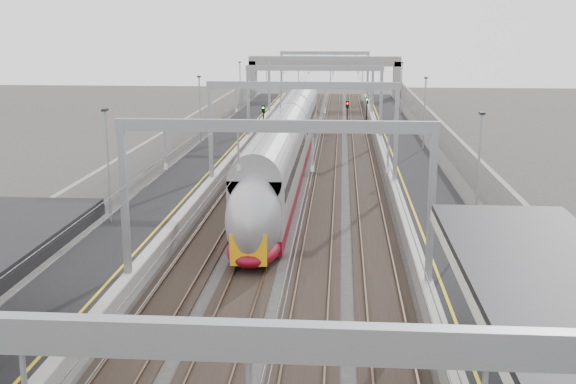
# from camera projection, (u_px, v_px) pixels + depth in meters

# --- Properties ---
(platform_left) EXTENTS (4.00, 120.00, 1.00)m
(platform_left) POSITION_uv_depth(u_px,v_px,m) (196.00, 175.00, 53.19)
(platform_left) COLOR black
(platform_left) RESTS_ON ground
(platform_right) EXTENTS (4.00, 120.00, 1.00)m
(platform_right) POSITION_uv_depth(u_px,v_px,m) (415.00, 178.00, 52.03)
(platform_right) COLOR black
(platform_right) RESTS_ON ground
(tracks) EXTENTS (11.40, 140.00, 0.20)m
(tracks) POSITION_uv_depth(u_px,v_px,m) (305.00, 183.00, 52.71)
(tracks) COLOR black
(tracks) RESTS_ON ground
(overhead_line) EXTENTS (13.00, 140.00, 6.60)m
(overhead_line) POSITION_uv_depth(u_px,v_px,m) (309.00, 91.00, 57.77)
(overhead_line) COLOR gray
(overhead_line) RESTS_ON platform_left
(overbridge) EXTENTS (22.00, 2.20, 6.90)m
(overbridge) POSITION_uv_depth(u_px,v_px,m) (325.00, 67.00, 104.96)
(overbridge) COLOR slate
(overbridge) RESTS_ON ground
(wall_left) EXTENTS (0.30, 120.00, 3.20)m
(wall_left) POSITION_uv_depth(u_px,v_px,m) (153.00, 160.00, 53.18)
(wall_left) COLOR slate
(wall_left) RESTS_ON ground
(wall_right) EXTENTS (0.30, 120.00, 3.20)m
(wall_right) POSITION_uv_depth(u_px,v_px,m) (461.00, 164.00, 51.55)
(wall_right) COLOR slate
(wall_right) RESTS_ON ground
(train) EXTENTS (2.69, 48.99, 4.25)m
(train) POSITION_uv_depth(u_px,v_px,m) (287.00, 149.00, 54.71)
(train) COLOR maroon
(train) RESTS_ON ground
(signal_green) EXTENTS (0.32, 0.32, 3.48)m
(signal_green) POSITION_uv_depth(u_px,v_px,m) (263.00, 116.00, 72.20)
(signal_green) COLOR black
(signal_green) RESTS_ON ground
(signal_red_near) EXTENTS (0.32, 0.32, 3.48)m
(signal_red_near) POSITION_uv_depth(u_px,v_px,m) (347.00, 111.00, 76.22)
(signal_red_near) COLOR black
(signal_red_near) RESTS_ON ground
(signal_red_far) EXTENTS (0.32, 0.32, 3.48)m
(signal_red_far) POSITION_uv_depth(u_px,v_px,m) (367.00, 107.00, 80.23)
(signal_red_far) COLOR black
(signal_red_far) RESTS_ON ground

